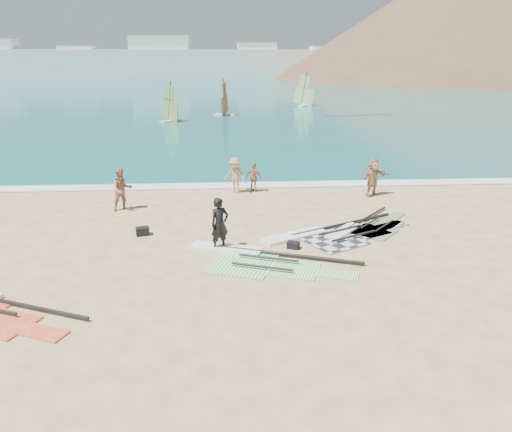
{
  "coord_description": "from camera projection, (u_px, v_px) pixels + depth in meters",
  "views": [
    {
      "loc": [
        -0.81,
        -13.51,
        6.72
      ],
      "look_at": [
        0.32,
        4.0,
        1.0
      ],
      "focal_mm": 35.0,
      "sensor_mm": 36.0,
      "label": 1
    }
  ],
  "objects": [
    {
      "name": "ground",
      "position": [
        254.0,
        289.0,
        14.95
      ],
      "size": [
        300.0,
        300.0,
        0.0
      ],
      "primitive_type": "plane",
      "color": "#E2BF84",
      "rests_on": "ground"
    },
    {
      "name": "surf_line",
      "position": [
        240.0,
        186.0,
        26.62
      ],
      "size": [
        300.0,
        1.2,
        0.04
      ],
      "primitive_type": "cube",
      "color": "white",
      "rests_on": "ground"
    },
    {
      "name": "windsurfer_right",
      "position": [
        304.0,
        96.0,
        66.85
      ],
      "size": [
        2.67,
        2.51,
        4.53
      ],
      "rotation": [
        0.0,
        0.0,
        1.05
      ],
      "color": "white",
      "rests_on": "ground"
    },
    {
      "name": "windsurfer_left",
      "position": [
        170.0,
        110.0,
        51.33
      ],
      "size": [
        2.16,
        2.13,
        4.22
      ],
      "rotation": [
        0.0,
        0.0,
        0.74
      ],
      "color": "white",
      "rests_on": "ground"
    },
    {
      "name": "rig_green",
      "position": [
        255.0,
        258.0,
        17.08
      ],
      "size": [
        5.96,
        3.69,
        0.2
      ],
      "rotation": [
        0.0,
        0.0,
        -0.36
      ],
      "color": "green",
      "rests_on": "ground"
    },
    {
      "name": "rig_orange",
      "position": [
        364.0,
        228.0,
        20.1
      ],
      "size": [
        4.2,
        4.06,
        0.19
      ],
      "rotation": [
        0.0,
        0.0,
        0.85
      ],
      "color": "orange",
      "rests_on": "ground"
    },
    {
      "name": "windsurfer_centre",
      "position": [
        225.0,
        105.0,
        56.72
      ],
      "size": [
        2.34,
        2.66,
        4.11
      ],
      "rotation": [
        0.0,
        0.0,
        -0.29
      ],
      "color": "white",
      "rests_on": "ground"
    },
    {
      "name": "beachgoer_left",
      "position": [
        122.0,
        190.0,
        22.19
      ],
      "size": [
        1.16,
        1.07,
        1.92
      ],
      "primitive_type": "imported",
      "rotation": [
        0.0,
        0.0,
        0.46
      ],
      "color": "#A66851",
      "rests_on": "ground"
    },
    {
      "name": "gear_bag_near",
      "position": [
        142.0,
        231.0,
        19.36
      ],
      "size": [
        0.57,
        0.47,
        0.32
      ],
      "primitive_type": "cube",
      "rotation": [
        0.0,
        0.0,
        0.24
      ],
      "color": "black",
      "rests_on": "ground"
    },
    {
      "name": "beachgoer_back",
      "position": [
        254.0,
        177.0,
        25.3
      ],
      "size": [
        0.93,
        0.8,
        1.49
      ],
      "primitive_type": "imported",
      "rotation": [
        0.0,
        0.0,
        2.54
      ],
      "color": "#9B7552",
      "rests_on": "ground"
    },
    {
      "name": "rig_grey",
      "position": [
        329.0,
        234.0,
        19.34
      ],
      "size": [
        6.26,
        4.24,
        0.2
      ],
      "rotation": [
        0.0,
        0.0,
        0.49
      ],
      "color": "#272629",
      "rests_on": "ground"
    },
    {
      "name": "beachgoer_mid",
      "position": [
        235.0,
        175.0,
        25.0
      ],
      "size": [
        1.35,
        1.15,
        1.82
      ],
      "primitive_type": "imported",
      "rotation": [
        0.0,
        0.0,
        -0.49
      ],
      "color": "tan",
      "rests_on": "ground"
    },
    {
      "name": "sea",
      "position": [
        226.0,
        79.0,
        140.2
      ],
      "size": [
        300.0,
        240.0,
        0.06
      ],
      "primitive_type": "cube",
      "color": "#0D5E61",
      "rests_on": "ground"
    },
    {
      "name": "beachgoer_right",
      "position": [
        373.0,
        177.0,
        24.51
      ],
      "size": [
        1.83,
        1.29,
        1.9
      ],
      "primitive_type": "imported",
      "rotation": [
        0.0,
        0.0,
        0.46
      ],
      "color": "tan",
      "rests_on": "ground"
    },
    {
      "name": "person_wetsuit",
      "position": [
        220.0,
        224.0,
        17.66
      ],
      "size": [
        0.84,
        0.75,
        1.93
      ],
      "primitive_type": "imported",
      "rotation": [
        0.0,
        0.0,
        0.51
      ],
      "color": "black",
      "rests_on": "ground"
    },
    {
      "name": "far_town",
      "position": [
        174.0,
        61.0,
        154.92
      ],
      "size": [
        160.0,
        8.0,
        12.0
      ],
      "color": "white",
      "rests_on": "ground"
    },
    {
      "name": "gear_bag_far",
      "position": [
        293.0,
        245.0,
        18.04
      ],
      "size": [
        0.51,
        0.45,
        0.26
      ],
      "primitive_type": "cube",
      "rotation": [
        0.0,
        0.0,
        -0.42
      ],
      "color": "black",
      "rests_on": "ground"
    }
  ]
}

